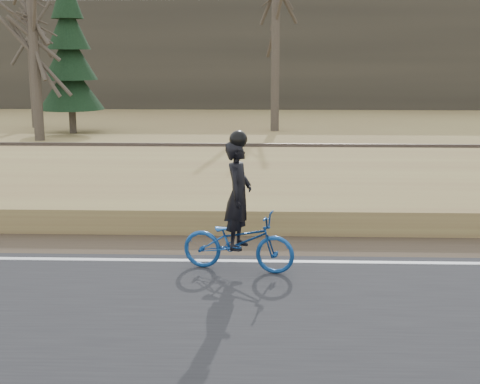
{
  "coord_description": "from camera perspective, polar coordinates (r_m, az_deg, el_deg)",
  "views": [
    {
      "loc": [
        3.76,
        -9.74,
        3.28
      ],
      "look_at": [
        3.42,
        0.5,
        1.1
      ],
      "focal_mm": 50.0,
      "sensor_mm": 36.0,
      "label": 1
    }
  ],
  "objects": [
    {
      "name": "bare_tree_center",
      "position": [
        27.69,
        3.05,
        12.81
      ],
      "size": [
        0.36,
        0.36,
        7.36
      ],
      "primitive_type": "cylinder",
      "color": "#484035",
      "rests_on": "ground"
    },
    {
      "name": "edge_line",
      "position": [
        11.1,
        -18.05,
        -5.43
      ],
      "size": [
        120.0,
        0.12,
        0.01
      ],
      "primitive_type": "cube",
      "color": "silver",
      "rests_on": "road"
    },
    {
      "name": "ballast",
      "position": [
        18.39,
        -9.91,
        2.26
      ],
      "size": [
        120.0,
        3.0,
        0.45
      ],
      "primitive_type": "cube",
      "color": "slate",
      "rests_on": "ground"
    },
    {
      "name": "bare_tree_left",
      "position": [
        30.26,
        -17.43,
        12.88
      ],
      "size": [
        0.36,
        0.36,
        8.05
      ],
      "primitive_type": "cylinder",
      "color": "#484035",
      "rests_on": "ground"
    },
    {
      "name": "ground",
      "position": [
        10.94,
        -18.39,
        -6.06
      ],
      "size": [
        120.0,
        120.0,
        0.0
      ],
      "primitive_type": "plane",
      "color": "olive",
      "rests_on": "ground"
    },
    {
      "name": "cyclist",
      "position": [
        9.86,
        -0.14,
        -3.01
      ],
      "size": [
        1.78,
        0.95,
        2.09
      ],
      "rotation": [
        0.0,
        0.0,
        1.35
      ],
      "color": "navy",
      "rests_on": "road"
    },
    {
      "name": "conifer",
      "position": [
        27.69,
        -14.36,
        11.08
      ],
      "size": [
        2.6,
        2.6,
        6.36
      ],
      "color": "#484035",
      "rests_on": "ground"
    },
    {
      "name": "railroad",
      "position": [
        18.34,
        -9.95,
        3.2
      ],
      "size": [
        120.0,
        2.4,
        0.29
      ],
      "color": "black",
      "rests_on": "ballast"
    },
    {
      "name": "embankment",
      "position": [
        14.76,
        -12.88,
        -0.26
      ],
      "size": [
        120.0,
        5.0,
        0.44
      ],
      "primitive_type": "cube",
      "color": "olive",
      "rests_on": "ground"
    },
    {
      "name": "treeline_backdrop",
      "position": [
        39.92,
        -3.55,
        11.58
      ],
      "size": [
        120.0,
        4.0,
        6.0
      ],
      "primitive_type": "cube",
      "color": "#383328",
      "rests_on": "ground"
    },
    {
      "name": "bare_tree_near_left",
      "position": [
        25.75,
        -17.14,
        11.3
      ],
      "size": [
        0.36,
        0.36,
        6.39
      ],
      "primitive_type": "cylinder",
      "color": "#484035",
      "rests_on": "ground"
    },
    {
      "name": "shoulder",
      "position": [
        12.02,
        -16.44,
        -4.23
      ],
      "size": [
        120.0,
        1.6,
        0.04
      ],
      "primitive_type": "cube",
      "color": "#473A2B",
      "rests_on": "ground"
    }
  ]
}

